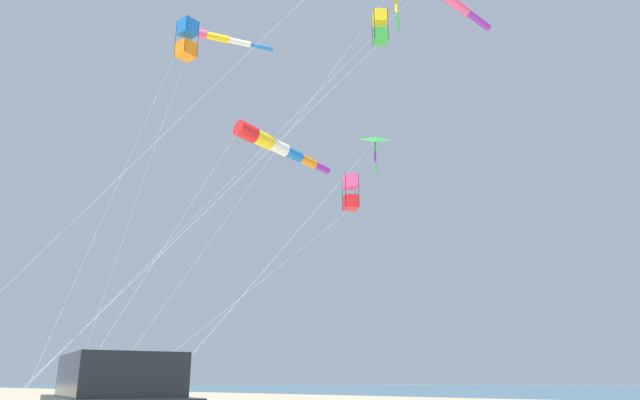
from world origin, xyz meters
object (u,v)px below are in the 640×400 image
object	(u,v)px
kite_delta_long_streamer_right	(375,140)
kite_windsock_teal_far_right	(273,145)
kite_box_yellow_midlevel	(187,39)
kite_box_checkered_midright	(379,28)
kite_box_red_high_left	(350,192)
kite_windsock_green_low_center	(216,37)

from	to	relation	value
kite_delta_long_streamer_right	kite_windsock_teal_far_right	distance (m)	6.03
kite_box_yellow_midlevel	kite_box_checkered_midright	distance (m)	8.88
kite_delta_long_streamer_right	kite_box_red_high_left	bearing A→B (deg)	-163.14
kite_box_yellow_midlevel	kite_box_checkered_midright	bearing A→B (deg)	-68.00
kite_windsock_green_low_center	kite_box_checkered_midright	size ratio (longest dim) A/B	1.29
kite_windsock_green_low_center	kite_box_checkered_midright	bearing A→B (deg)	-87.67
kite_box_checkered_midright	kite_windsock_teal_far_right	xyz separation A→B (m)	(3.09, 10.02, -0.60)
kite_box_red_high_left	kite_windsock_green_low_center	distance (m)	11.70
kite_windsock_green_low_center	kite_delta_long_streamer_right	world-z (taller)	kite_windsock_green_low_center
kite_box_yellow_midlevel	kite_windsock_teal_far_right	bearing A→B (deg)	17.30
kite_delta_long_streamer_right	kite_windsock_teal_far_right	size ratio (longest dim) A/B	1.00
kite_box_checkered_midright	kite_box_yellow_midlevel	bearing A→B (deg)	112.00
kite_box_red_high_left	kite_windsock_teal_far_right	distance (m)	7.89
kite_box_yellow_midlevel	kite_windsock_teal_far_right	size ratio (longest dim) A/B	1.12
kite_windsock_green_low_center	kite_delta_long_streamer_right	xyz separation A→B (m)	(4.78, -6.09, -6.07)
kite_box_red_high_left	kite_delta_long_streamer_right	distance (m)	4.01
kite_box_yellow_midlevel	kite_windsock_green_low_center	bearing A→B (deg)	38.96
kite_box_red_high_left	kite_box_yellow_midlevel	distance (m)	9.71
kite_box_checkered_midright	kite_windsock_teal_far_right	size ratio (longest dim) A/B	0.97
kite_box_yellow_midlevel	kite_delta_long_streamer_right	xyz separation A→B (m)	(7.61, -3.80, -3.67)
kite_box_checkered_midright	kite_windsock_teal_far_right	distance (m)	10.50
kite_box_red_high_left	kite_windsock_teal_far_right	size ratio (longest dim) A/B	0.64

